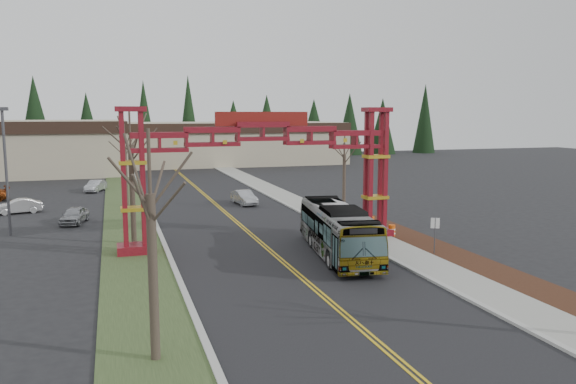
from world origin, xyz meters
name	(u,v)px	position (x,y,z in m)	size (l,w,h in m)	color
ground	(396,359)	(0.00, 0.00, 0.00)	(200.00, 200.00, 0.00)	black
road	(239,225)	(0.00, 25.00, 0.01)	(12.00, 110.00, 0.02)	black
lane_line_left	(238,225)	(-0.12, 25.00, 0.03)	(0.12, 100.00, 0.01)	gold
lane_line_right	(241,224)	(0.12, 25.00, 0.03)	(0.12, 100.00, 0.01)	gold
curb_right	(314,219)	(6.15, 25.00, 0.07)	(0.30, 110.00, 0.15)	#AFB0AA
sidewalk_right	(331,218)	(7.60, 25.00, 0.08)	(2.60, 110.00, 0.14)	gray
landscape_strip	(472,262)	(10.20, 10.00, 0.06)	(2.60, 50.00, 0.12)	#321A10
grass_median	(132,231)	(-8.00, 25.00, 0.04)	(4.00, 110.00, 0.08)	#334522
curb_left	(158,229)	(-6.15, 25.00, 0.07)	(0.30, 110.00, 0.15)	#AFB0AA
gateway_arch	(262,153)	(0.00, 18.00, 5.98)	(18.20, 1.60, 8.90)	#5B0C16
retail_building_east	(227,143)	(10.00, 79.95, 3.51)	(38.00, 20.30, 7.00)	#B7AB8C
conifer_treeline	(163,124)	(0.25, 92.00, 6.49)	(116.10, 5.60, 13.00)	black
transit_bus	(338,231)	(3.60, 14.00, 1.53)	(2.57, 10.98, 3.06)	#AAAEB2
silver_sedan	(244,197)	(2.55, 34.42, 0.67)	(1.41, 4.04, 1.33)	#A5A8AD
parked_car_near_a	(74,215)	(-12.14, 29.41, 0.65)	(1.53, 3.80, 1.30)	#93959A
parked_car_near_b	(18,206)	(-17.02, 35.55, 0.62)	(1.32, 3.79, 1.25)	silver
parked_car_far_a	(96,186)	(-11.00, 48.01, 0.62)	(1.31, 3.76, 1.24)	#A9ABB0
bare_tree_median_near	(150,195)	(-8.00, 2.38, 5.79)	(3.29, 3.29, 8.00)	#382D26
bare_tree_median_mid	(130,146)	(-8.00, 20.66, 6.44)	(3.43, 3.43, 8.76)	#382D26
bare_tree_median_far	(125,147)	(-8.00, 36.61, 5.47)	(3.13, 3.13, 7.57)	#382D26
bare_tree_right_far	(344,155)	(10.00, 28.08, 4.95)	(2.88, 2.88, 6.88)	#382D26
light_pole_near	(6,162)	(-16.18, 26.09, 5.16)	(0.77, 0.39, 8.92)	#3F3F44
street_sign	(435,229)	(9.18, 12.29, 1.64)	(0.49, 0.26, 2.28)	#3F3F44
barrel_south	(392,231)	(9.05, 17.44, 0.44)	(0.48, 0.48, 0.89)	#E8560C
barrel_mid	(384,225)	(9.45, 19.47, 0.45)	(0.48, 0.48, 0.89)	#E8560C
barrel_north	(371,223)	(8.96, 20.51, 0.46)	(0.50, 0.50, 0.93)	#E8560C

